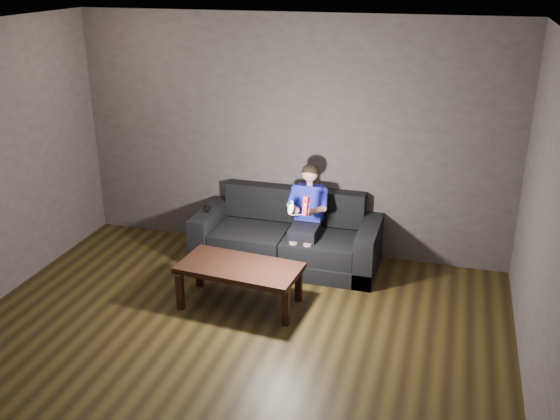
% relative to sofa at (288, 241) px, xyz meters
% --- Properties ---
extents(floor, '(5.00, 5.00, 0.00)m').
position_rel_sofa_xyz_m(floor, '(-0.08, -2.10, -0.26)').
color(floor, black).
rests_on(floor, ground).
extents(back_wall, '(5.00, 0.04, 2.70)m').
position_rel_sofa_xyz_m(back_wall, '(-0.08, 0.40, 1.09)').
color(back_wall, '#37312F').
rests_on(back_wall, ground).
extents(right_wall, '(0.04, 5.00, 2.70)m').
position_rel_sofa_xyz_m(right_wall, '(2.42, -2.10, 1.09)').
color(right_wall, '#37312F').
rests_on(right_wall, ground).
extents(ceiling, '(5.00, 5.00, 0.02)m').
position_rel_sofa_xyz_m(ceiling, '(-0.08, -2.10, 2.44)').
color(ceiling, white).
rests_on(ceiling, back_wall).
extents(sofa, '(2.04, 0.88, 0.79)m').
position_rel_sofa_xyz_m(sofa, '(0.00, 0.00, 0.00)').
color(sofa, black).
rests_on(sofa, floor).
extents(child, '(0.44, 0.54, 1.08)m').
position_rel_sofa_xyz_m(child, '(0.23, -0.05, 0.42)').
color(child, black).
rests_on(child, sofa).
extents(wii_remote_red, '(0.06, 0.08, 0.20)m').
position_rel_sofa_xyz_m(wii_remote_red, '(0.32, -0.47, 0.63)').
color(wii_remote_red, red).
rests_on(wii_remote_red, child).
extents(nunchuk_white, '(0.09, 0.11, 0.16)m').
position_rel_sofa_xyz_m(nunchuk_white, '(0.16, -0.47, 0.59)').
color(nunchuk_white, silver).
rests_on(nunchuk_white, child).
extents(wii_remote_black, '(0.08, 0.17, 0.03)m').
position_rel_sofa_xyz_m(wii_remote_black, '(-0.92, -0.08, 0.31)').
color(wii_remote_black, black).
rests_on(wii_remote_black, sofa).
extents(coffee_table, '(1.23, 0.70, 0.43)m').
position_rel_sofa_xyz_m(coffee_table, '(-0.20, -1.05, 0.11)').
color(coffee_table, black).
rests_on(coffee_table, floor).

